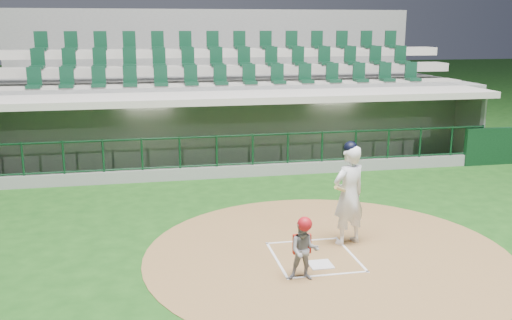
{
  "coord_description": "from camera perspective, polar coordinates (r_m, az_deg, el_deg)",
  "views": [
    {
      "loc": [
        -3.14,
        -10.2,
        4.38
      ],
      "look_at": [
        -0.57,
        2.6,
        1.3
      ],
      "focal_mm": 40.0,
      "sensor_mm": 36.0,
      "label": 1
    }
  ],
  "objects": [
    {
      "name": "dugout_structure",
      "position": [
        18.63,
        -1.26,
        2.68
      ],
      "size": [
        16.4,
        3.7,
        3.0
      ],
      "color": "gray",
      "rests_on": "ground"
    },
    {
      "name": "ground",
      "position": [
        11.54,
        5.4,
        -9.1
      ],
      "size": [
        120.0,
        120.0,
        0.0
      ],
      "primitive_type": "plane",
      "color": "#164212",
      "rests_on": "ground"
    },
    {
      "name": "dirt_circle",
      "position": [
        11.45,
        7.15,
        -9.31
      ],
      "size": [
        7.2,
        7.2,
        0.01
      ],
      "primitive_type": "cylinder",
      "color": "brown",
      "rests_on": "ground"
    },
    {
      "name": "batter_box_chalk",
      "position": [
        11.27,
        5.84,
        -9.59
      ],
      "size": [
        1.55,
        1.8,
        0.01
      ],
      "color": "white",
      "rests_on": "ground"
    },
    {
      "name": "home_plate",
      "position": [
        10.91,
        6.47,
        -10.35
      ],
      "size": [
        0.43,
        0.43,
        0.02
      ],
      "primitive_type": "cube",
      "color": "silver",
      "rests_on": "dirt_circle"
    },
    {
      "name": "batter",
      "position": [
        11.68,
        9.26,
        -3.36
      ],
      "size": [
        0.98,
        1.0,
        2.14
      ],
      "color": "white",
      "rests_on": "dirt_circle"
    },
    {
      "name": "catcher",
      "position": [
        10.11,
        4.83,
        -8.81
      ],
      "size": [
        0.61,
        0.52,
        1.16
      ],
      "color": "gray",
      "rests_on": "dirt_circle"
    },
    {
      "name": "seating_deck",
      "position": [
        21.54,
        -2.86,
        5.38
      ],
      "size": [
        17.0,
        6.72,
        5.15
      ],
      "color": "gray",
      "rests_on": "ground"
    }
  ]
}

